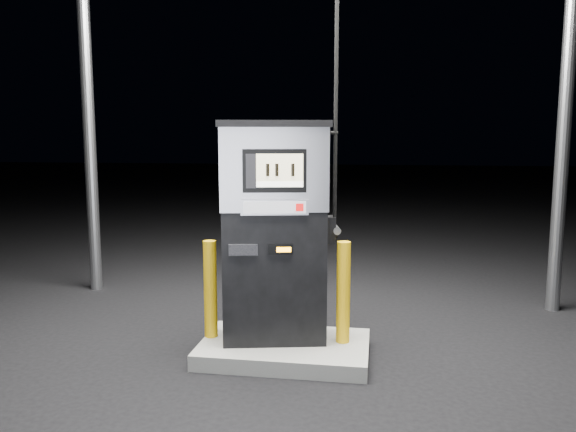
# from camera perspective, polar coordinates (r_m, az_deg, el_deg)

# --- Properties ---
(ground) EXTENTS (80.00, 80.00, 0.00)m
(ground) POSITION_cam_1_polar(r_m,az_deg,el_deg) (5.57, -0.34, -14.08)
(ground) COLOR black
(ground) RESTS_ON ground
(pump_island) EXTENTS (1.60, 1.00, 0.15)m
(pump_island) POSITION_cam_1_polar(r_m,az_deg,el_deg) (5.55, -0.34, -13.36)
(pump_island) COLOR slate
(pump_island) RESTS_ON ground
(fuel_dispenser) EXTENTS (1.21, 0.82, 4.34)m
(fuel_dispenser) POSITION_cam_1_polar(r_m,az_deg,el_deg) (5.36, -1.39, -1.35)
(fuel_dispenser) COLOR black
(fuel_dispenser) RESTS_ON pump_island
(bollard_left) EXTENTS (0.14, 0.14, 0.96)m
(bollard_left) POSITION_cam_1_polar(r_m,az_deg,el_deg) (5.57, -7.89, -7.36)
(bollard_left) COLOR yellow
(bollard_left) RESTS_ON pump_island
(bollard_right) EXTENTS (0.17, 0.17, 0.98)m
(bollard_right) POSITION_cam_1_polar(r_m,az_deg,el_deg) (5.39, 5.64, -7.72)
(bollard_right) COLOR yellow
(bollard_right) RESTS_ON pump_island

